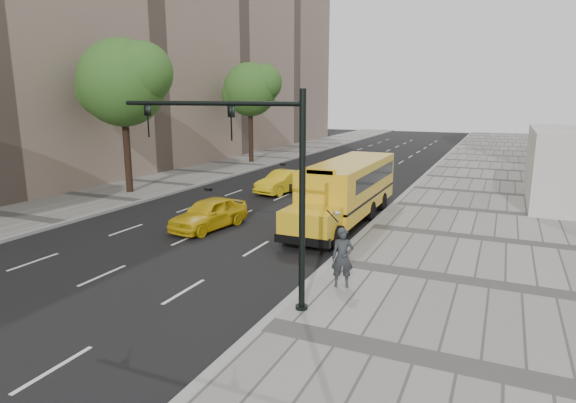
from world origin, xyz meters
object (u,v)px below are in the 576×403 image
at_px(pedestrian, 343,258).
at_px(traffic_signal, 257,172).
at_px(school_bus, 348,186).
at_px(taxi_near, 209,213).
at_px(taxi_far, 283,182).
at_px(tree_c, 251,89).
at_px(tree_b, 124,82).

distance_m(pedestrian, traffic_signal, 4.13).
bearing_deg(pedestrian, traffic_signal, -153.99).
height_order(school_bus, taxi_near, school_bus).
xyz_separation_m(school_bus, taxi_far, (-6.07, 5.18, -1.04)).
height_order(taxi_far, pedestrian, pedestrian).
distance_m(school_bus, traffic_signal, 11.42).
bearing_deg(pedestrian, school_bus, 85.15).
bearing_deg(traffic_signal, taxi_far, 112.48).
distance_m(tree_c, taxi_near, 24.37).
distance_m(taxi_near, pedestrian, 9.42).
xyz_separation_m(taxi_near, traffic_signal, (6.22, -6.77, 3.35)).
bearing_deg(tree_c, pedestrian, -56.27).
height_order(school_bus, traffic_signal, traffic_signal).
bearing_deg(tree_b, tree_c, 90.03).
distance_m(tree_c, pedestrian, 32.14).
height_order(tree_c, pedestrian, tree_c).
bearing_deg(taxi_near, school_bus, 46.67).
bearing_deg(tree_c, school_bus, -49.14).
distance_m(taxi_near, traffic_signal, 9.78).
relative_size(taxi_near, taxi_far, 0.99).
distance_m(tree_b, pedestrian, 20.93).
relative_size(tree_b, pedestrian, 4.99).
bearing_deg(taxi_near, tree_c, 121.67).
distance_m(taxi_far, pedestrian, 16.70).
xyz_separation_m(tree_b, traffic_signal, (15.59, -11.83, -3.01)).
bearing_deg(taxi_far, tree_c, 138.20).
xyz_separation_m(tree_b, school_bus, (14.90, -0.67, -5.34)).
xyz_separation_m(school_bus, pedestrian, (2.64, -9.05, -0.64)).
bearing_deg(tree_b, traffic_signal, -37.18).
height_order(tree_b, traffic_signal, tree_b).
height_order(tree_c, taxi_far, tree_c).
height_order(tree_b, taxi_near, tree_b).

